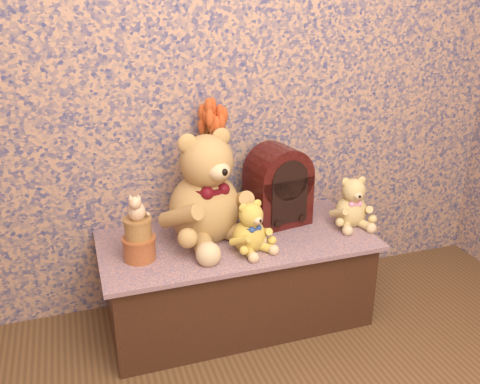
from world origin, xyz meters
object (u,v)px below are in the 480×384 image
(cat_figurine, at_px, (136,205))
(teddy_small, at_px, (352,199))
(ceramic_vase, at_px, (213,204))
(teddy_medium, at_px, (249,224))
(teddy_large, at_px, (204,182))
(biscuit_tin_lower, at_px, (139,248))
(cathedral_radio, at_px, (278,185))

(cat_figurine, bearing_deg, teddy_small, 14.05)
(ceramic_vase, bearing_deg, teddy_medium, -76.33)
(teddy_small, relative_size, ceramic_vase, 1.28)
(teddy_large, relative_size, ceramic_vase, 2.65)
(teddy_large, xyz_separation_m, teddy_small, (0.69, -0.09, -0.14))
(ceramic_vase, distance_m, biscuit_tin_lower, 0.46)
(cat_figurine, bearing_deg, cathedral_radio, 25.99)
(teddy_large, height_order, cat_figurine, teddy_large)
(teddy_medium, relative_size, cat_figurine, 1.98)
(teddy_medium, distance_m, biscuit_tin_lower, 0.47)
(teddy_small, xyz_separation_m, cat_figurine, (-1.00, -0.03, 0.11))
(ceramic_vase, xyz_separation_m, cat_figurine, (-0.38, -0.24, 0.14))
(teddy_large, bearing_deg, ceramic_vase, 43.82)
(biscuit_tin_lower, bearing_deg, ceramic_vase, 32.35)
(teddy_large, distance_m, cathedral_radio, 0.38)
(ceramic_vase, bearing_deg, cat_figurine, -147.65)
(teddy_medium, xyz_separation_m, ceramic_vase, (-0.07, 0.31, -0.02))
(ceramic_vase, bearing_deg, teddy_small, -19.31)
(cathedral_radio, distance_m, biscuit_tin_lower, 0.71)
(teddy_large, distance_m, teddy_small, 0.70)
(cat_figurine, bearing_deg, ceramic_vase, 44.85)
(ceramic_vase, relative_size, biscuit_tin_lower, 1.52)
(cathedral_radio, relative_size, cat_figurine, 3.14)
(ceramic_vase, bearing_deg, teddy_large, -119.28)
(ceramic_vase, height_order, cat_figurine, cat_figurine)
(biscuit_tin_lower, bearing_deg, teddy_small, 1.56)
(teddy_medium, distance_m, cathedral_radio, 0.32)
(teddy_medium, relative_size, biscuit_tin_lower, 1.82)
(teddy_small, height_order, cathedral_radio, cathedral_radio)
(teddy_medium, relative_size, teddy_small, 0.93)
(cathedral_radio, height_order, cat_figurine, cathedral_radio)
(cathedral_radio, height_order, biscuit_tin_lower, cathedral_radio)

